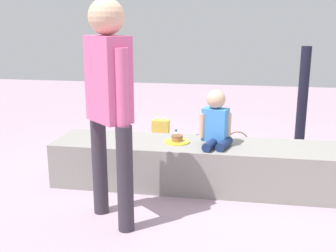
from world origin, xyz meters
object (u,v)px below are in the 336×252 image
(adult_standing, at_px, (109,93))
(gift_bag, at_px, (161,131))
(child_seated, at_px, (216,121))
(water_bottle_near_gift, at_px, (176,140))
(handbag_brown_canvas, at_px, (237,151))
(cake_plate, at_px, (177,140))
(cake_box_white, at_px, (135,149))
(party_cup_red, at_px, (164,150))
(water_bottle_far_side, at_px, (124,139))
(handbag_black_leather, at_px, (210,144))

(adult_standing, height_order, gift_bag, adult_standing)
(child_seated, distance_m, water_bottle_near_gift, 1.29)
(child_seated, distance_m, gift_bag, 1.56)
(gift_bag, bearing_deg, handbag_brown_canvas, -31.08)
(child_seated, relative_size, cake_plate, 2.16)
(cake_box_white, relative_size, handbag_brown_canvas, 0.84)
(water_bottle_near_gift, relative_size, party_cup_red, 2.29)
(gift_bag, xyz_separation_m, handbag_brown_canvas, (0.92, -0.56, -0.03))
(cake_plate, bearing_deg, water_bottle_far_side, 127.88)
(cake_box_white, xyz_separation_m, handbag_brown_canvas, (1.12, -0.08, 0.06))
(cake_plate, distance_m, water_bottle_far_side, 1.30)
(cake_plate, relative_size, handbag_brown_canvas, 0.68)
(water_bottle_near_gift, relative_size, cake_box_white, 0.84)
(water_bottle_far_side, bearing_deg, party_cup_red, -17.22)
(gift_bag, distance_m, water_bottle_far_side, 0.47)
(water_bottle_near_gift, relative_size, water_bottle_far_side, 1.10)
(gift_bag, height_order, cake_box_white, gift_bag)
(gift_bag, xyz_separation_m, water_bottle_near_gift, (0.22, -0.22, -0.04))
(child_seated, xyz_separation_m, cake_plate, (-0.34, 0.03, -0.19))
(water_bottle_near_gift, distance_m, handbag_black_leather, 0.40)
(party_cup_red, xyz_separation_m, handbag_black_leather, (0.49, 0.14, 0.05))
(adult_standing, height_order, cake_plate, adult_standing)
(water_bottle_far_side, bearing_deg, child_seated, -42.55)
(cake_plate, height_order, cake_box_white, cake_plate)
(handbag_brown_canvas, bearing_deg, water_bottle_far_side, 167.77)
(cake_plate, xyz_separation_m, party_cup_red, (-0.27, 0.84, -0.37))
(child_seated, distance_m, cake_box_white, 1.36)
(handbag_black_leather, bearing_deg, child_seated, -83.28)
(cake_plate, bearing_deg, handbag_black_leather, 77.34)
(child_seated, bearing_deg, adult_standing, -132.95)
(cake_plate, bearing_deg, party_cup_red, 108.04)
(handbag_black_leather, relative_size, handbag_brown_canvas, 0.97)
(water_bottle_far_side, distance_m, cake_box_white, 0.28)
(handbag_brown_canvas, bearing_deg, handbag_black_leather, 139.30)
(gift_bag, bearing_deg, cake_box_white, -112.50)
(party_cup_red, relative_size, handbag_brown_canvas, 0.31)
(party_cup_red, height_order, handbag_black_leather, handbag_black_leather)
(gift_bag, distance_m, handbag_brown_canvas, 1.08)
(water_bottle_far_side, relative_size, handbag_brown_canvas, 0.64)
(water_bottle_far_side, bearing_deg, handbag_brown_canvas, -12.23)
(adult_standing, height_order, water_bottle_far_side, adult_standing)
(adult_standing, relative_size, handbag_brown_canvas, 4.80)
(cake_plate, relative_size, water_bottle_near_gift, 0.96)
(child_seated, relative_size, party_cup_red, 4.74)
(adult_standing, bearing_deg, handbag_black_leather, 71.73)
(cake_box_white, bearing_deg, adult_standing, -81.63)
(handbag_brown_canvas, bearing_deg, gift_bag, 148.92)
(gift_bag, distance_m, water_bottle_near_gift, 0.32)
(gift_bag, distance_m, party_cup_red, 0.45)
(cake_box_white, bearing_deg, water_bottle_near_gift, 31.27)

